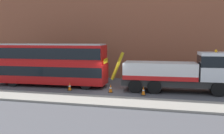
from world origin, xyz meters
TOP-DOWN VIEW (x-y plane):
  - ground_plane at (0.00, 0.00)m, footprint 120.00×120.00m
  - near_kerb at (0.00, -4.20)m, footprint 60.00×2.80m
  - building_facade at (0.00, 7.32)m, footprint 60.00×1.50m
  - recovery_tow_truck at (5.84, 0.62)m, footprint 10.19×3.03m
  - double_decker_bus at (-6.36, 0.60)m, footprint 11.13×3.03m
  - traffic_cone_near_bus at (-3.63, -1.04)m, footprint 0.36×0.36m
  - traffic_cone_midway at (0.07, -1.00)m, footprint 0.36×0.36m
  - traffic_cone_near_truck at (2.89, -1.30)m, footprint 0.36×0.36m

SIDE VIEW (x-z plane):
  - ground_plane at x=0.00m, z-range 0.00..0.00m
  - near_kerb at x=0.00m, z-range 0.00..0.15m
  - traffic_cone_near_bus at x=-3.63m, z-range -0.02..0.70m
  - traffic_cone_midway at x=0.07m, z-range -0.02..0.70m
  - traffic_cone_near_truck at x=2.89m, z-range -0.02..0.70m
  - recovery_tow_truck at x=5.84m, z-range -0.08..3.59m
  - double_decker_bus at x=-6.36m, z-range 0.20..4.26m
  - building_facade at x=0.00m, z-range 0.07..16.07m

